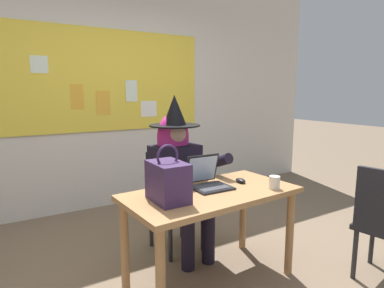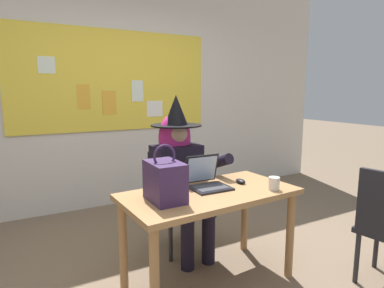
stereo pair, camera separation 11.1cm
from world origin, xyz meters
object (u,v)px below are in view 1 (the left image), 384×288
desk_main (211,204)px  laptop (208,180)px  coffee_mug (274,182)px  handbag (168,181)px  person_costumed (178,167)px  computer_mouse (241,181)px  chair_at_desk (172,194)px

desk_main → laptop: laptop is taller
coffee_mug → desk_main: bearing=156.0°
handbag → coffee_mug: 0.82m
handbag → coffee_mug: handbag is taller
person_costumed → coffee_mug: 0.85m
desk_main → computer_mouse: size_ratio=12.51×
desk_main → person_costumed: (0.03, 0.56, 0.16)m
desk_main → coffee_mug: coffee_mug is taller
chair_at_desk → handbag: 0.88m
handbag → person_costumed: bearing=55.9°
computer_mouse → desk_main: bearing=-165.2°
person_costumed → laptop: (0.00, -0.46, -0.01)m
computer_mouse → coffee_mug: size_ratio=1.09×
desk_main → chair_at_desk: (0.03, 0.68, -0.12)m
computer_mouse → handbag: 0.70m
laptop → coffee_mug: laptop is taller
person_costumed → laptop: 0.46m
computer_mouse → handbag: size_ratio=0.28×
desk_main → handbag: 0.43m
laptop → coffee_mug: 0.49m
chair_at_desk → handbag: handbag is taller
laptop → computer_mouse: 0.29m
laptop → handbag: 0.43m
person_costumed → computer_mouse: person_costumed is taller
handbag → computer_mouse: bearing=7.3°
coffee_mug → person_costumed: bearing=117.8°
desk_main → laptop: bearing=70.8°
laptop → handbag: size_ratio=0.77×
desk_main → person_costumed: size_ratio=0.93×
chair_at_desk → computer_mouse: 0.73m
person_costumed → handbag: bearing=-35.6°
desk_main → computer_mouse: computer_mouse is taller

